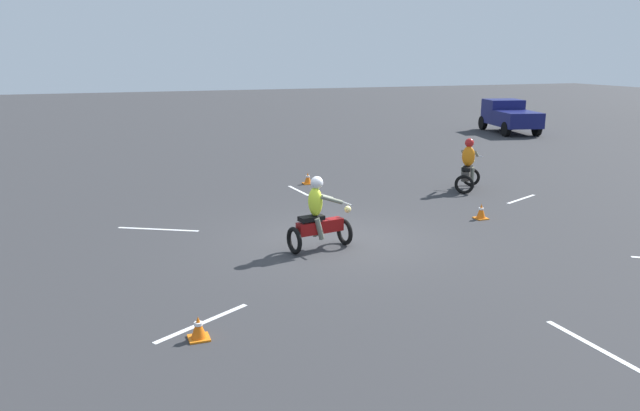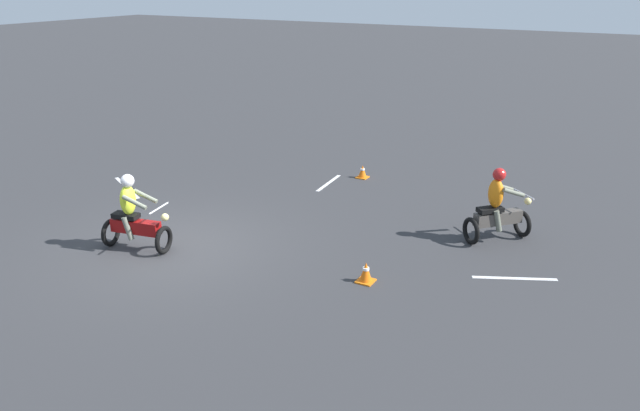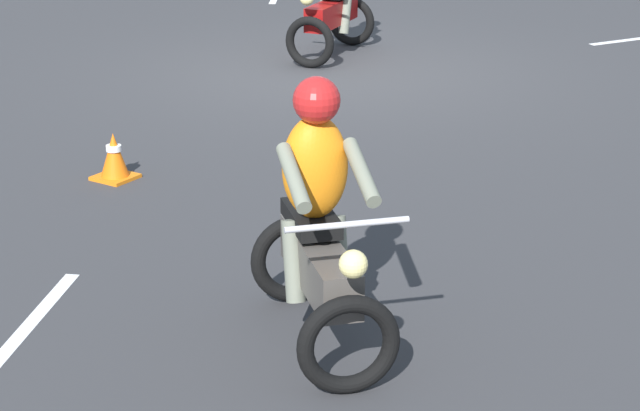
# 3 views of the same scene
# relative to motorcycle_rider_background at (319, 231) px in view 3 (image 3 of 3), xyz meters

# --- Properties ---
(ground_plane) EXTENTS (120.00, 120.00, 0.00)m
(ground_plane) POSITION_rel_motorcycle_rider_background_xyz_m (3.72, -5.91, -0.73)
(ground_plane) COLOR #333335
(motorcycle_rider_background) EXTENTS (1.44, 1.38, 1.66)m
(motorcycle_rider_background) POSITION_rel_motorcycle_rider_background_xyz_m (0.00, 0.00, 0.00)
(motorcycle_rider_background) COLOR black
(motorcycle_rider_background) RESTS_ON ground
(traffic_cone_near_right) EXTENTS (0.32, 0.32, 0.41)m
(traffic_cone_near_right) POSITION_rel_motorcycle_rider_background_xyz_m (3.18, -1.63, -0.53)
(traffic_cone_near_right) COLOR orange
(traffic_cone_near_right) RESTS_ON ground
(lane_stripe_nw) EXTENTS (0.77, 1.50, 0.01)m
(lane_stripe_nw) POSITION_rel_motorcycle_rider_background_xyz_m (1.66, 0.82, -0.72)
(lane_stripe_nw) COLOR silver
(lane_stripe_nw) RESTS_ON ground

